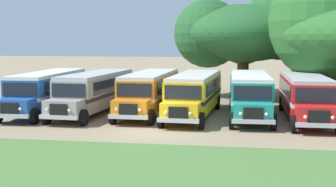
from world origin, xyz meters
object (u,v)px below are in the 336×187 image
parked_bus_slot_5 (305,95)px  broad_shade_tree (245,32)px  parked_bus_slot_3 (195,92)px  parked_bus_slot_4 (250,93)px  parked_bus_slot_0 (47,90)px  parked_bus_slot_1 (95,91)px  parked_bus_slot_2 (150,90)px

parked_bus_slot_5 → broad_shade_tree: bearing=-162.3°
parked_bus_slot_3 → broad_shade_tree: 12.97m
parked_bus_slot_3 → broad_shade_tree: broad_shade_tree is taller
parked_bus_slot_3 → parked_bus_slot_4: same height
parked_bus_slot_4 → parked_bus_slot_5: same height
parked_bus_slot_0 → parked_bus_slot_1: same height
parked_bus_slot_2 → broad_shade_tree: size_ratio=0.87×
parked_bus_slot_2 → broad_shade_tree: bearing=150.4°
parked_bus_slot_5 → parked_bus_slot_4: bearing=-99.9°
parked_bus_slot_0 → parked_bus_slot_5: bearing=88.3°
parked_bus_slot_5 → parked_bus_slot_2: bearing=-95.8°
parked_bus_slot_4 → broad_shade_tree: 12.21m
parked_bus_slot_0 → parked_bus_slot_4: (14.24, 0.44, 0.00)m
parked_bus_slot_1 → parked_bus_slot_4: size_ratio=1.00×
parked_bus_slot_0 → parked_bus_slot_4: same height
broad_shade_tree → parked_bus_slot_0: bearing=-139.3°
parked_bus_slot_2 → parked_bus_slot_0: bearing=-82.9°
parked_bus_slot_3 → parked_bus_slot_5: 7.23m
parked_bus_slot_2 → parked_bus_slot_5: bearing=85.7°
parked_bus_slot_2 → parked_bus_slot_5: size_ratio=1.00×
parked_bus_slot_1 → parked_bus_slot_2: size_ratio=1.01×
parked_bus_slot_0 → parked_bus_slot_3: same height
parked_bus_slot_1 → parked_bus_slot_3: 7.01m
parked_bus_slot_3 → parked_bus_slot_5: (7.23, -0.18, 0.00)m
parked_bus_slot_4 → broad_shade_tree: broad_shade_tree is taller
parked_bus_slot_1 → broad_shade_tree: bearing=142.6°
parked_bus_slot_0 → parked_bus_slot_3: 10.56m
parked_bus_slot_0 → parked_bus_slot_2: size_ratio=1.00×
parked_bus_slot_4 → parked_bus_slot_5: (3.54, -0.57, 0.00)m
parked_bus_slot_3 → parked_bus_slot_4: size_ratio=1.00×
parked_bus_slot_0 → parked_bus_slot_1: bearing=89.0°
parked_bus_slot_1 → parked_bus_slot_5: size_ratio=1.01×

